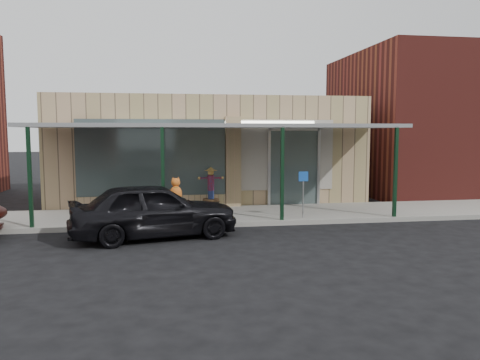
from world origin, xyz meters
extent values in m
plane|color=black|center=(0.00, 0.00, 0.00)|extent=(120.00, 120.00, 0.00)
cube|color=gray|center=(0.00, 3.60, 0.07)|extent=(40.00, 3.20, 0.15)
cube|color=tan|center=(0.00, 8.20, 2.10)|extent=(12.00, 6.00, 4.20)
cube|color=#465555|center=(-2.20, 5.05, 1.90)|extent=(5.20, 0.06, 2.80)
cube|color=#465555|center=(3.00, 5.18, 1.50)|extent=(1.80, 0.06, 2.80)
cube|color=tan|center=(0.70, 5.10, 1.70)|extent=(0.55, 0.30, 3.40)
cube|color=tan|center=(-2.20, 5.10, 0.35)|extent=(5.20, 0.30, 0.50)
cube|color=#A19A8E|center=(0.00, 5.17, 2.00)|extent=(9.00, 0.02, 2.60)
cube|color=white|center=(0.00, 5.14, 3.20)|extent=(7.50, 0.03, 0.10)
cube|color=slate|center=(0.00, 3.60, 3.05)|extent=(12.00, 3.00, 0.12)
cube|color=black|center=(-5.50, 2.15, 1.55)|extent=(0.10, 0.10, 2.95)
cube|color=black|center=(-1.80, 2.15, 1.55)|extent=(0.10, 0.10, 2.95)
cube|color=black|center=(1.80, 2.15, 1.55)|extent=(0.10, 0.10, 2.95)
cube|color=black|center=(5.50, 2.15, 1.55)|extent=(0.10, 0.10, 2.95)
cube|color=maroon|center=(13.00, 9.20, 3.25)|extent=(12.00, 8.00, 6.50)
cylinder|color=#442E1B|center=(-0.18, 4.35, 0.34)|extent=(0.75, 0.75, 0.39)
cylinder|color=navy|center=(-0.18, 4.35, 0.68)|extent=(0.28, 0.28, 0.29)
cylinder|color=maroon|center=(-0.18, 4.35, 1.09)|extent=(0.30, 0.30, 0.53)
sphere|color=tan|center=(-0.18, 4.35, 1.46)|extent=(0.21, 0.21, 0.21)
cone|color=tan|center=(-0.18, 4.35, 1.59)|extent=(0.35, 0.35, 0.14)
cylinder|color=#442E1B|center=(-3.13, 3.49, 0.34)|extent=(0.59, 0.59, 0.38)
ellipsoid|color=#F15E0F|center=(-3.13, 3.49, 0.65)|extent=(0.30, 0.30, 0.24)
cylinder|color=#4C471E|center=(-3.13, 3.49, 0.79)|extent=(0.04, 0.04, 0.06)
cylinder|color=gray|center=(2.55, 2.40, 0.73)|extent=(0.04, 0.04, 1.16)
cube|color=#174EB3|center=(2.55, 2.40, 1.46)|extent=(0.30, 0.03, 0.30)
imported|color=black|center=(-2.04, 0.94, 0.76)|extent=(4.71, 2.70, 1.51)
ellipsoid|color=orange|center=(-1.44, 1.79, 1.08)|extent=(0.36, 0.30, 0.46)
sphere|color=orange|center=(-1.44, 1.84, 1.40)|extent=(0.26, 0.26, 0.26)
cylinder|color=#17691A|center=(-1.44, 1.79, 1.26)|extent=(0.18, 0.18, 0.02)
camera|label=1|loc=(-1.68, -11.70, 2.85)|focal=35.00mm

